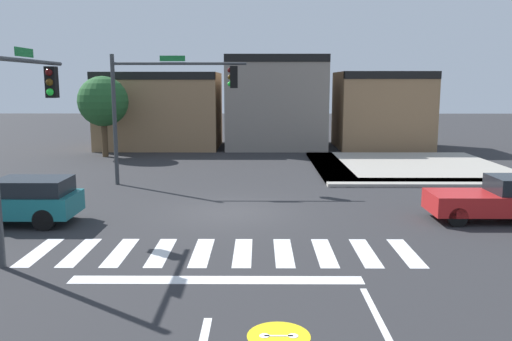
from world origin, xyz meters
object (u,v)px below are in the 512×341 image
object	(u,v)px
roadside_tree	(103,102)
traffic_signal_northwest	(166,94)
traffic_signal_southwest	(23,109)
car_red	(499,199)
car_teal	(12,201)

from	to	relation	value
roadside_tree	traffic_signal_northwest	bearing A→B (deg)	-58.67
traffic_signal_southwest	traffic_signal_northwest	world-z (taller)	traffic_signal_northwest
car_red	roadside_tree	bearing A→B (deg)	-40.97
car_teal	traffic_signal_southwest	bearing A→B (deg)	124.78
car_red	car_teal	world-z (taller)	car_teal
traffic_signal_southwest	traffic_signal_northwest	distance (m)	9.29
traffic_signal_northwest	car_red	size ratio (longest dim) A/B	1.43
traffic_signal_southwest	traffic_signal_northwest	xyz separation A→B (m)	(2.30, 9.00, 0.22)
car_teal	roadside_tree	bearing A→B (deg)	-84.46
traffic_signal_southwest	roadside_tree	bearing A→B (deg)	9.90
traffic_signal_northwest	car_red	distance (m)	13.89
traffic_signal_southwest	car_red	bearing A→B (deg)	-78.91
traffic_signal_northwest	roadside_tree	bearing A→B (deg)	121.33
traffic_signal_southwest	roadside_tree	world-z (taller)	traffic_signal_southwest
car_teal	car_red	bearing A→B (deg)	-178.29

